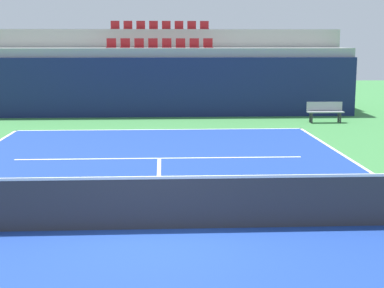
% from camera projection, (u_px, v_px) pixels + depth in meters
% --- Properties ---
extents(ground_plane, '(80.00, 80.00, 0.00)m').
position_uv_depth(ground_plane, '(158.00, 229.00, 10.37)').
color(ground_plane, '#387A3D').
extents(court_surface, '(11.00, 24.00, 0.01)m').
position_uv_depth(court_surface, '(158.00, 229.00, 10.36)').
color(court_surface, navy).
rests_on(court_surface, ground_plane).
extents(baseline_far, '(11.00, 0.10, 0.00)m').
position_uv_depth(baseline_far, '(160.00, 130.00, 22.12)').
color(baseline_far, white).
rests_on(baseline_far, court_surface).
extents(service_line_far, '(8.26, 0.10, 0.00)m').
position_uv_depth(service_line_far, '(159.00, 158.00, 16.66)').
color(service_line_far, white).
rests_on(service_line_far, court_surface).
extents(centre_service_line, '(0.10, 6.40, 0.00)m').
position_uv_depth(centre_service_line, '(159.00, 185.00, 13.51)').
color(centre_service_line, white).
rests_on(centre_service_line, court_surface).
extents(back_wall, '(17.65, 0.30, 2.64)m').
position_uv_depth(back_wall, '(160.00, 87.00, 25.75)').
color(back_wall, navy).
rests_on(back_wall, ground_plane).
extents(stands_tier_lower, '(17.65, 2.40, 3.05)m').
position_uv_depth(stands_tier_lower, '(160.00, 81.00, 27.04)').
color(stands_tier_lower, '#9E9E99').
rests_on(stands_tier_lower, ground_plane).
extents(stands_tier_upper, '(17.65, 2.40, 3.93)m').
position_uv_depth(stands_tier_upper, '(160.00, 69.00, 29.33)').
color(stands_tier_upper, '#9E9E99').
rests_on(stands_tier_upper, ground_plane).
extents(seating_row_lower, '(4.94, 0.44, 0.44)m').
position_uv_depth(seating_row_lower, '(160.00, 45.00, 26.85)').
color(seating_row_lower, maroon).
rests_on(seating_row_lower, stands_tier_lower).
extents(seating_row_upper, '(4.94, 0.44, 0.44)m').
position_uv_depth(seating_row_upper, '(160.00, 27.00, 29.06)').
color(seating_row_upper, maroon).
rests_on(seating_row_upper, stands_tier_upper).
extents(tennis_net, '(11.08, 0.08, 1.07)m').
position_uv_depth(tennis_net, '(157.00, 202.00, 10.28)').
color(tennis_net, black).
rests_on(tennis_net, court_surface).
extents(player_bench, '(1.50, 0.40, 0.85)m').
position_uv_depth(player_bench, '(325.00, 110.00, 24.07)').
color(player_bench, '#99999E').
rests_on(player_bench, ground_plane).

